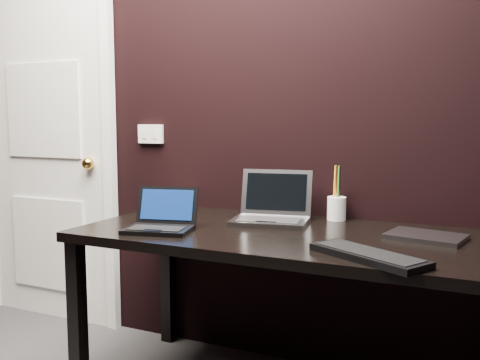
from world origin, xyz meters
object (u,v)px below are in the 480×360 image
at_px(closed_laptop, 426,237).
at_px(mobile_phone, 156,209).
at_px(desk, 286,251).
at_px(netbook, 161,222).
at_px(ext_keyboard, 368,255).
at_px(desk_phone, 167,202).
at_px(pen_cup, 337,207).
at_px(silver_laptop, 272,213).
at_px(door, 47,145).

relative_size(closed_laptop, mobile_phone, 3.68).
relative_size(desk, mobile_phone, 20.08).
xyz_separation_m(desk, netbook, (-0.48, -0.19, 0.11)).
relative_size(ext_keyboard, desk_phone, 1.90).
distance_m(ext_keyboard, pen_cup, 0.69).
xyz_separation_m(netbook, ext_keyboard, (0.87, -0.10, -0.02)).
xyz_separation_m(ext_keyboard, desk_phone, (-1.12, 0.53, 0.03)).
height_order(ext_keyboard, mobile_phone, mobile_phone).
distance_m(silver_laptop, desk_phone, 0.61).
bearing_deg(pen_cup, mobile_phone, -162.87).
xyz_separation_m(closed_laptop, desk_phone, (-1.26, 0.14, 0.03)).
distance_m(mobile_phone, pen_cup, 0.85).
height_order(door, pen_cup, door).
distance_m(netbook, ext_keyboard, 0.88).
distance_m(closed_laptop, pen_cup, 0.48).
height_order(door, desk, door).
height_order(silver_laptop, ext_keyboard, silver_laptop).
bearing_deg(ext_keyboard, desk_phone, 154.57).
relative_size(door, silver_laptop, 5.74).
bearing_deg(netbook, door, 154.21).
height_order(ext_keyboard, closed_laptop, ext_keyboard).
bearing_deg(pen_cup, silver_laptop, -144.42).
xyz_separation_m(door, silver_laptop, (1.52, -0.21, -0.26)).
relative_size(door, closed_laptop, 6.86).
xyz_separation_m(silver_laptop, desk_phone, (-0.60, 0.08, -0.00)).
relative_size(silver_laptop, closed_laptop, 1.20).
bearing_deg(pen_cup, netbook, -138.53).
height_order(desk, mobile_phone, mobile_phone).
xyz_separation_m(door, desk_phone, (0.92, -0.13, -0.26)).
bearing_deg(closed_laptop, ext_keyboard, -109.71).
xyz_separation_m(door, mobile_phone, (0.95, -0.28, -0.27)).
xyz_separation_m(desk, pen_cup, (0.12, 0.34, 0.14)).
bearing_deg(desk, mobile_phone, 172.50).
height_order(ext_keyboard, pen_cup, pen_cup).
bearing_deg(silver_laptop, desk_phone, 172.41).
distance_m(door, closed_laptop, 2.22).
relative_size(door, netbook, 6.81).
bearing_deg(door, silver_laptop, -7.85).
bearing_deg(pen_cup, desk_phone, -173.45).
relative_size(silver_laptop, desk_phone, 1.65).
height_order(door, closed_laptop, door).
xyz_separation_m(door, pen_cup, (1.77, -0.03, -0.25)).
xyz_separation_m(desk_phone, mobile_phone, (0.03, -0.15, -0.01)).
bearing_deg(silver_laptop, netbook, -134.94).
xyz_separation_m(silver_laptop, mobile_phone, (-0.57, -0.07, -0.01)).
distance_m(netbook, closed_laptop, 1.06).
bearing_deg(desk, silver_laptop, 128.14).
bearing_deg(door, mobile_phone, -16.59).
bearing_deg(ext_keyboard, pen_cup, 113.38).
height_order(desk, closed_laptop, closed_laptop).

